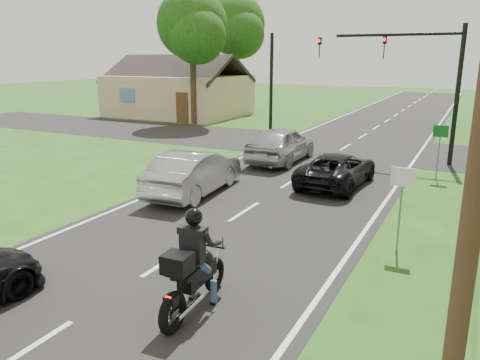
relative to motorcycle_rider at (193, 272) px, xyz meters
name	(u,v)px	position (x,y,z in m)	size (l,w,h in m)	color
ground	(169,260)	(-1.76, 1.65, -0.80)	(140.00, 140.00, 0.00)	#204B15
road	(308,171)	(-1.76, 11.65, -0.79)	(8.00, 100.00, 0.01)	black
cross_road	(345,147)	(-1.76, 17.65, -0.79)	(60.00, 7.00, 0.01)	black
motorcycle_rider	(193,272)	(0.00, 0.00, 0.00)	(0.67, 2.36, 2.04)	black
dark_suv	(337,169)	(-0.09, 9.99, -0.18)	(2.02, 4.38, 1.22)	black
silver_sedan	(194,172)	(-4.20, 6.65, -0.02)	(1.63, 4.67, 1.54)	#A8A7AC
silver_suv	(281,144)	(-3.47, 12.81, 0.03)	(1.92, 4.78, 1.63)	#A0A3A7
traffic_signal	(414,69)	(1.58, 15.65, 3.34)	(6.38, 0.44, 6.00)	black
signal_pole_far	(271,85)	(-6.96, 19.65, 2.20)	(0.20, 0.20, 6.00)	black
sign_white	(402,189)	(2.94, 4.63, 0.80)	(0.55, 0.07, 2.12)	slate
sign_green	(440,139)	(3.14, 12.63, 0.80)	(0.55, 0.07, 2.12)	slate
tree_left_near	(194,28)	(-13.49, 21.44, 5.74)	(5.12, 4.96, 9.22)	#332316
tree_left_far	(236,28)	(-15.45, 31.41, 6.34)	(5.76, 5.58, 10.14)	#332316
house	(179,93)	(-17.76, 25.65, 0.97)	(10.20, 8.00, 4.84)	#C4B288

